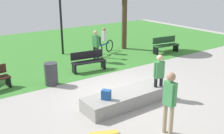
{
  "coord_description": "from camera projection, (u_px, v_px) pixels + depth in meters",
  "views": [
    {
      "loc": [
        -5.59,
        -7.23,
        4.09
      ],
      "look_at": [
        -0.35,
        0.12,
        1.11
      ],
      "focal_mm": 42.8,
      "sensor_mm": 36.0,
      "label": 1
    }
  ],
  "objects": [
    {
      "name": "skater_watching",
      "position": [
        159.0,
        74.0,
        9.33
      ],
      "size": [
        0.42,
        0.27,
        1.63
      ],
      "color": "black",
      "rests_on": "ground_plane"
    },
    {
      "name": "grass_lawn",
      "position": [
        41.0,
        50.0,
        16.22
      ],
      "size": [
        26.6,
        11.8,
        0.01
      ],
      "primitive_type": "cube",
      "color": "#387A2D",
      "rests_on": "ground_plane"
    },
    {
      "name": "skateboard_spare",
      "position": [
        134.0,
        95.0,
        9.74
      ],
      "size": [
        0.56,
        0.8,
        0.08
      ],
      "color": "black",
      "rests_on": "ground_plane"
    },
    {
      "name": "ground_plane",
      "position": [
        121.0,
        94.0,
        9.96
      ],
      "size": [
        28.0,
        28.0,
        0.0
      ],
      "primitive_type": "plane",
      "color": "#9E9993"
    },
    {
      "name": "lamp_post",
      "position": [
        60.0,
        11.0,
        14.56
      ],
      "size": [
        0.28,
        0.28,
        3.99
      ],
      "color": "black",
      "rests_on": "ground_plane"
    },
    {
      "name": "pedestrian_with_backpack",
      "position": [
        96.0,
        43.0,
        13.59
      ],
      "size": [
        0.4,
        0.42,
        1.65
      ],
      "color": "black",
      "rests_on": "ground_plane"
    },
    {
      "name": "skater_performing_trick",
      "position": [
        169.0,
        99.0,
        7.09
      ],
      "size": [
        0.24,
        0.43,
        1.81
      ],
      "color": "tan",
      "rests_on": "ground_plane"
    },
    {
      "name": "park_bench_near_path",
      "position": [
        88.0,
        61.0,
        12.41
      ],
      "size": [
        1.65,
        0.67,
        0.91
      ],
      "color": "black",
      "rests_on": "ground_plane"
    },
    {
      "name": "cyclist_on_bicycle",
      "position": [
        104.0,
        42.0,
        15.31
      ],
      "size": [
        1.72,
        0.71,
        1.52
      ],
      "color": "black",
      "rests_on": "ground_plane"
    },
    {
      "name": "park_bench_by_oak",
      "position": [
        165.0,
        45.0,
        15.47
      ],
      "size": [
        1.65,
        0.67,
        0.91
      ],
      "color": "#1E4223",
      "rests_on": "ground_plane"
    },
    {
      "name": "trash_bin",
      "position": [
        51.0,
        74.0,
        10.73
      ],
      "size": [
        0.52,
        0.52,
        0.92
      ],
      "primitive_type": "cylinder",
      "color": "#333338",
      "rests_on": "ground_plane"
    },
    {
      "name": "concrete_ledge",
      "position": [
        127.0,
        98.0,
        9.1
      ],
      "size": [
        3.18,
        0.98,
        0.46
      ],
      "primitive_type": "cube",
      "color": "gray",
      "rests_on": "ground_plane"
    },
    {
      "name": "backpack_on_ledge",
      "position": [
        106.0,
        95.0,
        8.42
      ],
      "size": [
        0.32,
        0.34,
        0.32
      ],
      "primitive_type": "cube",
      "rotation": [
        0.0,
        0.0,
        5.31
      ],
      "color": "#1E4C8C",
      "rests_on": "concrete_ledge"
    },
    {
      "name": "skateboard_by_ledge",
      "position": [
        104.0,
        133.0,
        7.33
      ],
      "size": [
        0.81,
        0.51,
        0.08
      ],
      "color": "gold",
      "rests_on": "ground_plane"
    }
  ]
}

